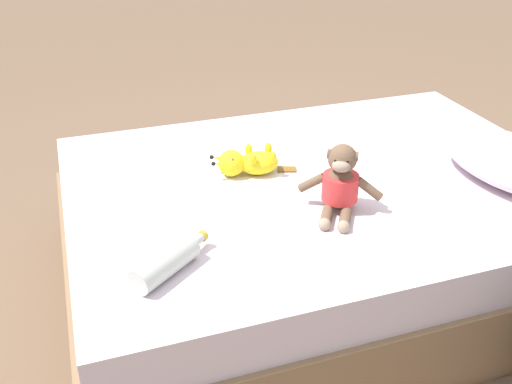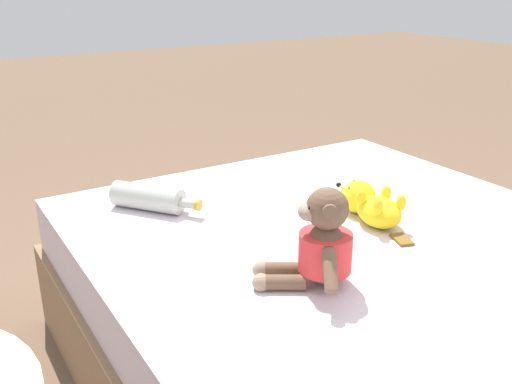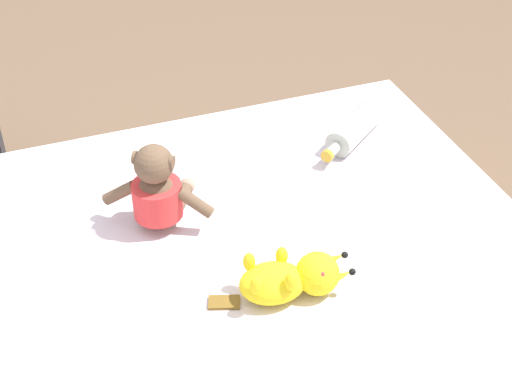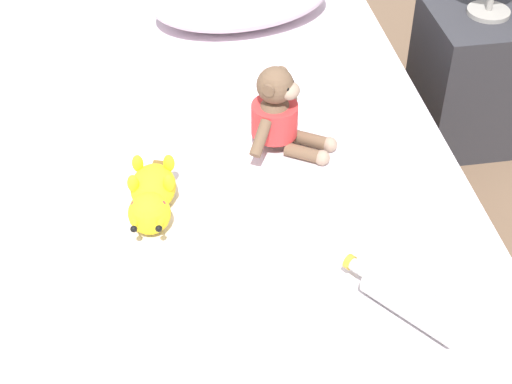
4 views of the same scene
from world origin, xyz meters
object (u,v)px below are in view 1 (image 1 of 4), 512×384
Objects in this scene: pillow at (512,161)px; glass_bottle at (166,263)px; bed at (321,229)px; plush_monkey at (340,184)px; plush_yellow_creature at (247,162)px.

pillow is 2.43× the size of glass_bottle.
glass_bottle reaches higher than bed.
plush_monkey reaches higher than bed.
glass_bottle is at bearing -59.29° from bed.
bed is 0.83m from glass_bottle.
bed is at bearing 120.71° from glass_bottle.
pillow is at bearing 97.02° from glass_bottle.
pillow reaches higher than plush_yellow_creature.
plush_yellow_creature reaches higher than bed.
plush_monkey is at bearing -13.19° from bed.
glass_bottle is (0.51, -0.41, -0.01)m from plush_yellow_creature.
plush_yellow_creature is at bearing -111.24° from pillow.
plush_monkey is 0.41m from plush_yellow_creature.
plush_yellow_creature is at bearing 141.72° from glass_bottle.
pillow reaches higher than bed.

